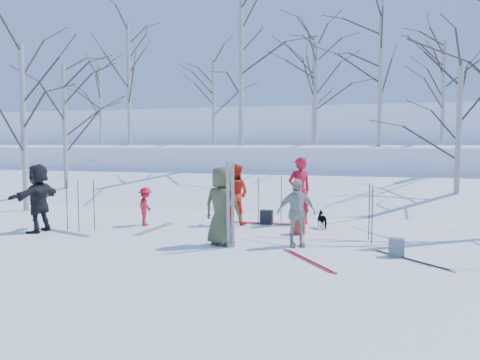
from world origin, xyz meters
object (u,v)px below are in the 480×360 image
(dog, at_px, (323,220))
(backpack_dark, at_px, (267,217))
(skier_redor_behind, at_px, (235,194))
(skier_grey_west, at_px, (38,198))
(skier_cream_east, at_px, (296,213))
(backpack_red, at_px, (299,226))
(backpack_grey, at_px, (396,247))
(skier_red_north, at_px, (299,191))
(skier_olive_center, at_px, (222,206))
(skier_red_seated, at_px, (146,206))

(dog, distance_m, backpack_dark, 1.63)
(skier_redor_behind, bearing_deg, skier_grey_west, 42.03)
(skier_cream_east, height_order, backpack_red, skier_cream_east)
(dog, bearing_deg, backpack_dark, -41.06)
(backpack_grey, bearing_deg, skier_red_north, 126.98)
(skier_cream_east, bearing_deg, skier_red_north, 73.29)
(skier_olive_center, xyz_separation_m, backpack_red, (1.47, 1.69, -0.67))
(skier_grey_west, relative_size, backpack_dark, 4.40)
(backpack_grey, bearing_deg, backpack_red, 141.66)
(skier_cream_east, xyz_separation_m, skier_grey_west, (-6.65, -0.14, 0.13))
(skier_cream_east, height_order, skier_grey_west, skier_grey_west)
(skier_olive_center, xyz_separation_m, skier_red_seated, (-2.83, 1.80, -0.35))
(skier_red_north, relative_size, skier_grey_west, 1.08)
(skier_cream_east, xyz_separation_m, backpack_red, (-0.16, 1.36, -0.54))
(skier_olive_center, relative_size, skier_red_north, 0.93)
(backpack_red, height_order, backpack_dark, backpack_red)
(skier_grey_west, xyz_separation_m, backpack_red, (6.50, 1.50, -0.67))
(skier_red_seated, xyz_separation_m, backpack_grey, (6.55, -1.90, -0.35))
(skier_red_north, relative_size, backpack_red, 4.53)
(skier_red_north, xyz_separation_m, backpack_red, (0.21, -1.49, -0.74))
(skier_grey_west, distance_m, backpack_dark, 6.09)
(backpack_grey, height_order, backpack_dark, backpack_dark)
(skier_redor_behind, distance_m, backpack_dark, 1.10)
(backpack_grey, bearing_deg, skier_cream_east, 168.66)
(skier_cream_east, height_order, dog, skier_cream_east)
(skier_grey_west, xyz_separation_m, backpack_dark, (5.39, 2.75, -0.68))
(skier_redor_behind, bearing_deg, skier_red_seated, 34.33)
(skier_redor_behind, relative_size, backpack_red, 4.05)
(skier_red_seated, height_order, backpack_grey, skier_red_seated)
(dog, relative_size, backpack_red, 1.31)
(skier_red_north, xyz_separation_m, skier_cream_east, (0.37, -2.85, -0.20))
(skier_red_north, height_order, skier_redor_behind, skier_red_north)
(skier_redor_behind, height_order, skier_red_seated, skier_redor_behind)
(skier_redor_behind, relative_size, skier_red_seated, 1.59)
(skier_olive_center, distance_m, backpack_dark, 3.04)
(skier_redor_behind, height_order, backpack_dark, skier_redor_behind)
(skier_cream_east, height_order, backpack_grey, skier_cream_east)
(skier_olive_center, height_order, backpack_grey, skier_olive_center)
(skier_red_seated, relative_size, skier_cream_east, 0.71)
(skier_cream_east, bearing_deg, skier_olive_center, 167.30)
(skier_olive_center, bearing_deg, backpack_red, -121.66)
(skier_red_north, bearing_deg, skier_cream_east, 60.66)
(backpack_red, bearing_deg, skier_grey_west, -167.02)
(skier_red_north, distance_m, backpack_dark, 1.19)
(skier_olive_center, bearing_deg, dog, -116.70)
(skier_red_north, height_order, skier_cream_east, skier_red_north)
(skier_cream_east, bearing_deg, dog, 57.50)
(skier_red_north, relative_size, skier_cream_east, 1.26)
(skier_red_north, xyz_separation_m, backpack_grey, (2.46, -3.27, -0.76))
(skier_olive_center, xyz_separation_m, backpack_dark, (0.37, 2.94, -0.68))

